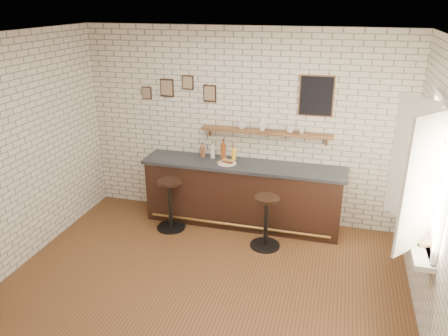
{
  "coord_description": "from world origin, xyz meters",
  "views": [
    {
      "loc": [
        1.45,
        -4.35,
        3.38
      ],
      "look_at": [
        0.02,
        0.9,
        1.24
      ],
      "focal_mm": 35.0,
      "sensor_mm": 36.0,
      "label": 1
    }
  ],
  "objects_px": {
    "bar_stool_right": "(266,220)",
    "book_upper": "(417,239)",
    "shelf_cup_a": "(242,126)",
    "sandwich_plate": "(227,163)",
    "bitters_bottle_white": "(213,151)",
    "book_lower": "(417,241)",
    "shelf_cup_c": "(290,130)",
    "shelf_cup_b": "(262,127)",
    "bitters_bottle_amber": "(223,151)",
    "ciabatta_sandwich": "(227,161)",
    "shelf_cup_d": "(301,131)",
    "bitters_bottle_brown": "(203,151)",
    "bar_counter": "(242,194)",
    "bar_stool_left": "(170,203)",
    "condiment_bottle_yellow": "(234,154)"
  },
  "relations": [
    {
      "from": "shelf_cup_b",
      "to": "ciabatta_sandwich",
      "type": "bearing_deg",
      "value": 131.63
    },
    {
      "from": "sandwich_plate",
      "to": "bitters_bottle_amber",
      "type": "distance_m",
      "value": 0.25
    },
    {
      "from": "bar_stool_left",
      "to": "shelf_cup_a",
      "type": "xyz_separation_m",
      "value": [
        0.97,
        0.65,
        1.12
      ]
    },
    {
      "from": "bar_counter",
      "to": "shelf_cup_b",
      "type": "relative_size",
      "value": 28.33
    },
    {
      "from": "shelf_cup_b",
      "to": "bitters_bottle_brown",
      "type": "bearing_deg",
      "value": 107.63
    },
    {
      "from": "bar_counter",
      "to": "ciabatta_sandwich",
      "type": "distance_m",
      "value": 0.59
    },
    {
      "from": "bar_stool_right",
      "to": "bitters_bottle_brown",
      "type": "bearing_deg",
      "value": 148.04
    },
    {
      "from": "shelf_cup_a",
      "to": "shelf_cup_d",
      "type": "distance_m",
      "value": 0.9
    },
    {
      "from": "bitters_bottle_brown",
      "to": "bitters_bottle_white",
      "type": "relative_size",
      "value": 0.89
    },
    {
      "from": "shelf_cup_a",
      "to": "book_upper",
      "type": "distance_m",
      "value": 3.01
    },
    {
      "from": "bitters_bottle_white",
      "to": "shelf_cup_d",
      "type": "relative_size",
      "value": 2.92
    },
    {
      "from": "shelf_cup_a",
      "to": "shelf_cup_b",
      "type": "xyz_separation_m",
      "value": [
        0.32,
        0.0,
        0.0
      ]
    },
    {
      "from": "bar_stool_right",
      "to": "shelf_cup_c",
      "type": "distance_m",
      "value": 1.39
    },
    {
      "from": "condiment_bottle_yellow",
      "to": "shelf_cup_a",
      "type": "height_order",
      "value": "shelf_cup_a"
    },
    {
      "from": "shelf_cup_a",
      "to": "book_upper",
      "type": "height_order",
      "value": "shelf_cup_a"
    },
    {
      "from": "sandwich_plate",
      "to": "book_upper",
      "type": "distance_m",
      "value": 2.95
    },
    {
      "from": "bitters_bottle_white",
      "to": "shelf_cup_a",
      "type": "distance_m",
      "value": 0.63
    },
    {
      "from": "sandwich_plate",
      "to": "bitters_bottle_white",
      "type": "bearing_deg",
      "value": 146.26
    },
    {
      "from": "bar_counter",
      "to": "book_upper",
      "type": "bearing_deg",
      "value": -34.73
    },
    {
      "from": "bar_counter",
      "to": "book_upper",
      "type": "height_order",
      "value": "bar_counter"
    },
    {
      "from": "sandwich_plate",
      "to": "book_upper",
      "type": "xyz_separation_m",
      "value": [
        2.52,
        -1.53,
        -0.06
      ]
    },
    {
      "from": "bitters_bottle_amber",
      "to": "book_lower",
      "type": "xyz_separation_m",
      "value": [
        2.63,
        -1.73,
        -0.2
      ]
    },
    {
      "from": "bar_stool_left",
      "to": "book_lower",
      "type": "xyz_separation_m",
      "value": [
        3.31,
        -1.14,
        0.51
      ]
    },
    {
      "from": "bar_stool_left",
      "to": "shelf_cup_d",
      "type": "distance_m",
      "value": 2.26
    },
    {
      "from": "bitters_bottle_amber",
      "to": "bar_stool_right",
      "type": "height_order",
      "value": "bitters_bottle_amber"
    },
    {
      "from": "shelf_cup_b",
      "to": "shelf_cup_c",
      "type": "distance_m",
      "value": 0.41
    },
    {
      "from": "bitters_bottle_white",
      "to": "book_lower",
      "type": "distance_m",
      "value": 3.29
    },
    {
      "from": "book_upper",
      "to": "bar_counter",
      "type": "bearing_deg",
      "value": 145.2
    },
    {
      "from": "bar_counter",
      "to": "shelf_cup_c",
      "type": "xyz_separation_m",
      "value": [
        0.66,
        0.2,
        1.04
      ]
    },
    {
      "from": "bar_stool_right",
      "to": "shelf_cup_d",
      "type": "relative_size",
      "value": 8.72
    },
    {
      "from": "bar_stool_left",
      "to": "bar_stool_right",
      "type": "bearing_deg",
      "value": -5.35
    },
    {
      "from": "bitters_bottle_white",
      "to": "shelf_cup_b",
      "type": "relative_size",
      "value": 2.4
    },
    {
      "from": "shelf_cup_a",
      "to": "book_lower",
      "type": "height_order",
      "value": "shelf_cup_a"
    },
    {
      "from": "shelf_cup_b",
      "to": "bitters_bottle_amber",
      "type": "bearing_deg",
      "value": 109.96
    },
    {
      "from": "condiment_bottle_yellow",
      "to": "bar_stool_left",
      "type": "xyz_separation_m",
      "value": [
        -0.86,
        -0.58,
        -0.67
      ]
    },
    {
      "from": "condiment_bottle_yellow",
      "to": "shelf_cup_d",
      "type": "bearing_deg",
      "value": 3.85
    },
    {
      "from": "shelf_cup_c",
      "to": "shelf_cup_d",
      "type": "distance_m",
      "value": 0.17
    },
    {
      "from": "bar_stool_right",
      "to": "bitters_bottle_amber",
      "type": "bearing_deg",
      "value": 138.79
    },
    {
      "from": "condiment_bottle_yellow",
      "to": "shelf_cup_c",
      "type": "height_order",
      "value": "shelf_cup_c"
    },
    {
      "from": "ciabatta_sandwich",
      "to": "book_upper",
      "type": "distance_m",
      "value": 2.94
    },
    {
      "from": "bitters_bottle_amber",
      "to": "shelf_cup_c",
      "type": "height_order",
      "value": "shelf_cup_c"
    },
    {
      "from": "shelf_cup_a",
      "to": "sandwich_plate",
      "type": "bearing_deg",
      "value": -160.43
    },
    {
      "from": "shelf_cup_b",
      "to": "shelf_cup_c",
      "type": "relative_size",
      "value": 0.99
    },
    {
      "from": "shelf_cup_c",
      "to": "book_upper",
      "type": "height_order",
      "value": "shelf_cup_c"
    },
    {
      "from": "book_upper",
      "to": "ciabatta_sandwich",
      "type": "bearing_deg",
      "value": 148.58
    },
    {
      "from": "book_upper",
      "to": "shelf_cup_a",
      "type": "bearing_deg",
      "value": 142.75
    },
    {
      "from": "shelf_cup_d",
      "to": "ciabatta_sandwich",
      "type": "bearing_deg",
      "value": -168.63
    },
    {
      "from": "bar_stool_right",
      "to": "book_upper",
      "type": "xyz_separation_m",
      "value": [
        1.8,
        -0.99,
        0.54
      ]
    },
    {
      "from": "bar_stool_left",
      "to": "shelf_cup_c",
      "type": "distance_m",
      "value": 2.13
    },
    {
      "from": "ciabatta_sandwich",
      "to": "bitters_bottle_amber",
      "type": "height_order",
      "value": "bitters_bottle_amber"
    }
  ]
}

